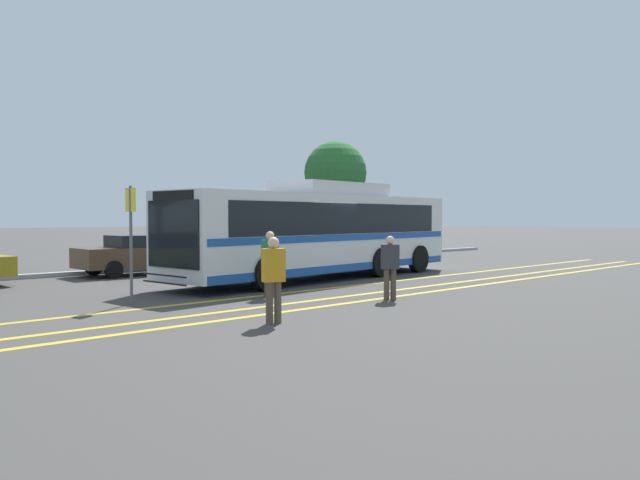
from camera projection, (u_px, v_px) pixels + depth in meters
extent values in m
plane|color=#423F3D|center=(306.00, 281.00, 20.07)|extent=(220.00, 220.00, 0.00)
cube|color=gold|center=(369.00, 284.00, 19.10)|extent=(31.67, 0.20, 0.01)
cube|color=gold|center=(411.00, 288.00, 17.93)|extent=(31.67, 0.20, 0.01)
cube|color=gold|center=(437.00, 291.00, 17.27)|extent=(31.67, 0.20, 0.01)
cube|color=#99999E|center=(208.00, 265.00, 25.58)|extent=(39.67, 0.36, 0.15)
cube|color=silver|center=(320.00, 232.00, 20.64)|extent=(11.86, 3.59, 2.45)
cube|color=black|center=(320.00, 218.00, 20.63)|extent=(10.23, 3.47, 0.97)
cube|color=#194CA5|center=(320.00, 237.00, 20.65)|extent=(11.63, 3.61, 0.20)
cube|color=#194CA5|center=(320.00, 266.00, 20.68)|extent=(11.63, 3.60, 0.24)
cube|color=black|center=(173.00, 234.00, 16.22)|extent=(0.25, 2.16, 1.77)
cube|color=black|center=(172.00, 195.00, 16.18)|extent=(0.21, 1.72, 0.24)
cube|color=silver|center=(331.00, 189.00, 21.03)|extent=(4.26, 2.36, 0.43)
cube|color=black|center=(164.00, 275.00, 16.05)|extent=(0.22, 1.84, 0.04)
cube|color=black|center=(164.00, 283.00, 16.06)|extent=(0.22, 1.84, 0.04)
cylinder|color=black|center=(266.00, 273.00, 17.18)|extent=(1.02, 0.38, 1.00)
cylinder|color=black|center=(212.00, 269.00, 18.73)|extent=(1.02, 0.38, 1.00)
cylinder|color=black|center=(380.00, 263.00, 21.23)|extent=(1.02, 0.38, 1.00)
cylinder|color=black|center=(327.00, 259.00, 22.78)|extent=(1.02, 0.38, 1.00)
cylinder|color=black|center=(418.00, 259.00, 23.08)|extent=(1.02, 0.38, 1.00)
cylinder|color=black|center=(367.00, 256.00, 24.63)|extent=(1.02, 0.38, 1.00)
cube|color=#4C3823|center=(141.00, 256.00, 22.24)|extent=(4.44, 1.78, 0.69)
cube|color=black|center=(138.00, 241.00, 22.14)|extent=(1.88, 1.54, 0.42)
cylinder|color=black|center=(164.00, 263.00, 23.78)|extent=(0.60, 0.21, 0.60)
cylinder|color=black|center=(186.00, 265.00, 22.58)|extent=(0.60, 0.21, 0.60)
cylinder|color=black|center=(94.00, 267.00, 21.92)|extent=(0.60, 0.21, 0.60)
cylinder|color=black|center=(114.00, 270.00, 20.72)|extent=(0.60, 0.21, 0.60)
cube|color=#4C3823|center=(276.00, 251.00, 26.29)|extent=(4.87, 1.96, 0.64)
cube|color=black|center=(274.00, 238.00, 26.19)|extent=(2.09, 1.60, 0.47)
cylinder|color=black|center=(288.00, 256.00, 27.93)|extent=(0.61, 0.23, 0.60)
cylinder|color=black|center=(314.00, 258.00, 26.83)|extent=(0.61, 0.23, 0.60)
cylinder|color=black|center=(237.00, 259.00, 25.78)|extent=(0.61, 0.23, 0.60)
cylinder|color=black|center=(262.00, 261.00, 24.68)|extent=(0.61, 0.23, 0.60)
cube|color=black|center=(384.00, 246.00, 31.22)|extent=(4.67, 2.08, 0.63)
cube|color=black|center=(385.00, 235.00, 31.29)|extent=(2.00, 1.74, 0.41)
cylinder|color=black|center=(380.00, 254.00, 29.60)|extent=(0.61, 0.23, 0.60)
cylinder|color=black|center=(352.00, 252.00, 30.83)|extent=(0.61, 0.23, 0.60)
cylinder|color=black|center=(415.00, 251.00, 31.64)|extent=(0.61, 0.23, 0.60)
cylinder|color=black|center=(387.00, 250.00, 32.88)|extent=(0.61, 0.23, 0.60)
cylinder|color=brown|center=(267.00, 281.00, 15.97)|extent=(0.14, 0.14, 0.82)
cylinder|color=brown|center=(273.00, 281.00, 15.95)|extent=(0.14, 0.14, 0.82)
cube|color=#1E723F|center=(270.00, 253.00, 15.93)|extent=(0.43, 0.47, 0.65)
sphere|color=beige|center=(270.00, 236.00, 15.92)|extent=(0.22, 0.22, 0.22)
cylinder|color=brown|center=(393.00, 284.00, 15.39)|extent=(0.14, 0.14, 0.77)
cylinder|color=brown|center=(387.00, 285.00, 15.36)|extent=(0.14, 0.14, 0.77)
cube|color=#333338|center=(390.00, 257.00, 15.35)|extent=(0.47, 0.42, 0.61)
sphere|color=beige|center=(390.00, 240.00, 15.33)|extent=(0.21, 0.21, 0.21)
cylinder|color=brown|center=(269.00, 303.00, 11.94)|extent=(0.14, 0.14, 0.81)
cylinder|color=brown|center=(278.00, 302.00, 12.00)|extent=(0.14, 0.14, 0.81)
cube|color=orange|center=(274.00, 265.00, 11.94)|extent=(0.47, 0.35, 0.64)
sphere|color=beige|center=(273.00, 243.00, 11.93)|extent=(0.22, 0.22, 0.22)
cylinder|color=#59595E|center=(131.00, 245.00, 14.64)|extent=(0.07, 0.07, 2.79)
cube|color=yellow|center=(131.00, 200.00, 14.61)|extent=(0.07, 0.40, 0.56)
cylinder|color=#513823|center=(335.00, 226.00, 33.43)|extent=(0.28, 0.28, 3.18)
sphere|color=#28662D|center=(335.00, 173.00, 33.32)|extent=(3.34, 3.34, 3.34)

